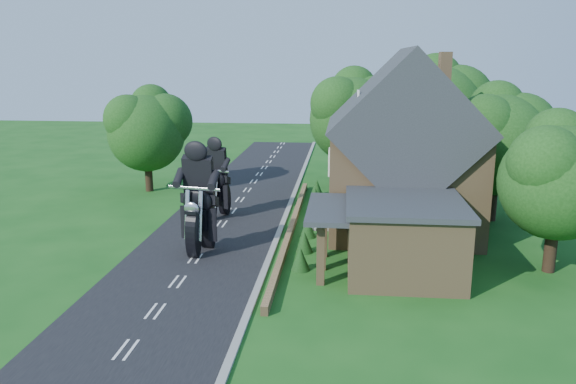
# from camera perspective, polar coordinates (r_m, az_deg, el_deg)

# --- Properties ---
(ground) EXTENTS (120.00, 120.00, 0.00)m
(ground) POSITION_cam_1_polar(r_m,az_deg,el_deg) (28.30, -9.39, -6.70)
(ground) COLOR #154A15
(ground) RESTS_ON ground
(road) EXTENTS (7.00, 80.00, 0.02)m
(road) POSITION_cam_1_polar(r_m,az_deg,el_deg) (28.30, -9.39, -6.68)
(road) COLOR black
(road) RESTS_ON ground
(kerb) EXTENTS (0.30, 80.00, 0.12)m
(kerb) POSITION_cam_1_polar(r_m,az_deg,el_deg) (27.58, -2.00, -6.93)
(kerb) COLOR gray
(kerb) RESTS_ON ground
(garden_wall) EXTENTS (0.30, 22.00, 0.40)m
(garden_wall) POSITION_cam_1_polar(r_m,az_deg,el_deg) (32.17, 0.35, -3.67)
(garden_wall) COLOR olive
(garden_wall) RESTS_ON ground
(house) EXTENTS (9.54, 8.64, 10.24)m
(house) POSITION_cam_1_polar(r_m,az_deg,el_deg) (32.23, 11.58, 3.66)
(house) COLOR olive
(house) RESTS_ON ground
(annex) EXTENTS (7.05, 5.94, 3.44)m
(annex) POSITION_cam_1_polar(r_m,az_deg,el_deg) (26.17, 11.38, -4.37)
(annex) COLOR olive
(annex) RESTS_ON ground
(tree_annex_side) EXTENTS (5.64, 5.20, 7.48)m
(tree_annex_side) POSITION_cam_1_polar(r_m,az_deg,el_deg) (28.01, 26.45, 1.82)
(tree_annex_side) COLOR black
(tree_annex_side) RESTS_ON ground
(tree_house_right) EXTENTS (6.51, 6.00, 8.40)m
(tree_house_right) POSITION_cam_1_polar(r_m,az_deg,el_deg) (35.79, 21.14, 5.35)
(tree_house_right) COLOR black
(tree_house_right) RESTS_ON ground
(tree_behind_house) EXTENTS (7.81, 7.20, 10.08)m
(tree_behind_house) POSITION_cam_1_polar(r_m,az_deg,el_deg) (42.48, 15.39, 8.30)
(tree_behind_house) COLOR black
(tree_behind_house) RESTS_ON ground
(tree_behind_left) EXTENTS (6.94, 6.40, 9.16)m
(tree_behind_left) POSITION_cam_1_polar(r_m,az_deg,el_deg) (42.94, 7.11, 8.06)
(tree_behind_left) COLOR black
(tree_behind_left) RESTS_ON ground
(tree_far_road) EXTENTS (6.08, 5.60, 7.84)m
(tree_far_road) POSITION_cam_1_polar(r_m,az_deg,el_deg) (42.42, -13.70, 6.51)
(tree_far_road) COLOR black
(tree_far_road) RESTS_ON ground
(shrub_a) EXTENTS (0.90, 0.90, 1.10)m
(shrub_a) POSITION_cam_1_polar(r_m,az_deg,el_deg) (26.31, 1.28, -6.81)
(shrub_a) COLOR #103410
(shrub_a) RESTS_ON ground
(shrub_b) EXTENTS (0.90, 0.90, 1.10)m
(shrub_b) POSITION_cam_1_polar(r_m,az_deg,el_deg) (28.66, 1.68, -5.09)
(shrub_b) COLOR #103410
(shrub_b) RESTS_ON ground
(shrub_c) EXTENTS (0.90, 0.90, 1.10)m
(shrub_c) POSITION_cam_1_polar(r_m,az_deg,el_deg) (31.04, 2.02, -3.64)
(shrub_c) COLOR #103410
(shrub_c) RESTS_ON ground
(shrub_d) EXTENTS (0.90, 0.90, 1.10)m
(shrub_d) POSITION_cam_1_polar(r_m,az_deg,el_deg) (35.84, 2.55, -1.32)
(shrub_d) COLOR #103410
(shrub_d) RESTS_ON ground
(shrub_e) EXTENTS (0.90, 0.90, 1.10)m
(shrub_e) POSITION_cam_1_polar(r_m,az_deg,el_deg) (38.26, 2.77, -0.37)
(shrub_e) COLOR #103410
(shrub_e) RESTS_ON ground
(shrub_f) EXTENTS (0.90, 0.90, 1.10)m
(shrub_f) POSITION_cam_1_polar(r_m,az_deg,el_deg) (40.69, 2.96, 0.46)
(shrub_f) COLOR #103410
(shrub_f) RESTS_ON ground
(motorcycle_lead) EXTENTS (0.84, 1.91, 1.73)m
(motorcycle_lead) POSITION_cam_1_polar(r_m,az_deg,el_deg) (28.77, -8.85, -4.53)
(motorcycle_lead) COLOR black
(motorcycle_lead) RESTS_ON ground
(motorcycle_follow) EXTENTS (1.02, 1.66, 1.52)m
(motorcycle_follow) POSITION_cam_1_polar(r_m,az_deg,el_deg) (35.09, -7.12, -1.38)
(motorcycle_follow) COLOR black
(motorcycle_follow) RESTS_ON ground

